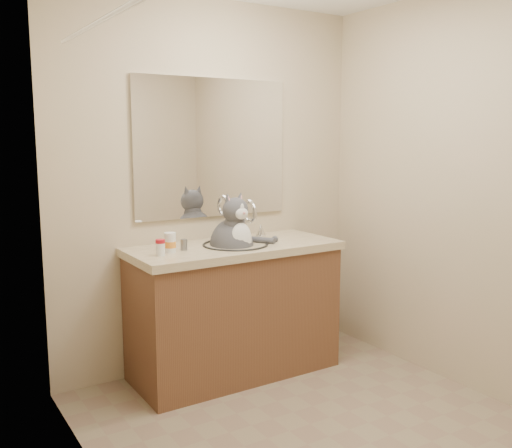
{
  "coord_description": "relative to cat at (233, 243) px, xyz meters",
  "views": [
    {
      "loc": [
        -1.77,
        -2.1,
        1.53
      ],
      "look_at": [
        -0.03,
        0.65,
        1.02
      ],
      "focal_mm": 40.0,
      "sensor_mm": 36.0,
      "label": 1
    }
  ],
  "objects": [
    {
      "name": "room",
      "position": [
        0.01,
        -0.95,
        0.33
      ],
      "size": [
        2.22,
        2.52,
        2.42
      ],
      "color": "gray",
      "rests_on": "ground"
    },
    {
      "name": "vanity",
      "position": [
        0.01,
        0.01,
        -0.42
      ],
      "size": [
        1.34,
        0.59,
        1.12
      ],
      "color": "brown",
      "rests_on": "ground"
    },
    {
      "name": "mirror",
      "position": [
        0.01,
        0.28,
        0.58
      ],
      "size": [
        1.1,
        0.02,
        0.9
      ],
      "primitive_type": "cube",
      "color": "white",
      "rests_on": "room"
    },
    {
      "name": "shower_curtain",
      "position": [
        -1.04,
        -0.85,
        0.17
      ],
      "size": [
        0.02,
        1.3,
        1.93
      ],
      "color": "beige",
      "rests_on": "ground"
    },
    {
      "name": "cat",
      "position": [
        0.0,
        0.0,
        0.0
      ],
      "size": [
        0.41,
        0.33,
        0.54
      ],
      "rotation": [
        0.0,
        0.0,
        0.11
      ],
      "color": "#47474C",
      "rests_on": "vanity"
    },
    {
      "name": "pill_bottle_redcap",
      "position": [
        -0.51,
        -0.06,
        0.03
      ],
      "size": [
        0.06,
        0.06,
        0.09
      ],
      "rotation": [
        0.0,
        0.0,
        0.07
      ],
      "color": "white",
      "rests_on": "vanity"
    },
    {
      "name": "pill_bottle_orange",
      "position": [
        -0.43,
        0.0,
        0.04
      ],
      "size": [
        0.08,
        0.08,
        0.12
      ],
      "rotation": [
        0.0,
        0.0,
        -0.23
      ],
      "color": "white",
      "rests_on": "vanity"
    },
    {
      "name": "grey_canister",
      "position": [
        -0.33,
        0.02,
        0.02
      ],
      "size": [
        0.05,
        0.05,
        0.07
      ],
      "rotation": [
        0.0,
        0.0,
        0.1
      ],
      "color": "slate",
      "rests_on": "vanity"
    }
  ]
}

